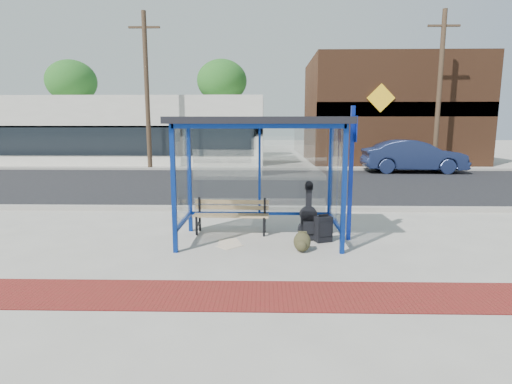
{
  "coord_description": "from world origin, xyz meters",
  "views": [
    {
      "loc": [
        0.11,
        -7.68,
        2.25
      ],
      "look_at": [
        -0.06,
        0.2,
        0.96
      ],
      "focal_mm": 28.0,
      "sensor_mm": 36.0,
      "label": 1
    }
  ],
  "objects_px": {
    "suitcase": "(323,229)",
    "parked_car": "(413,156)",
    "guitar_bag": "(308,220)",
    "backpack": "(302,242)",
    "fire_hydrant": "(461,162)",
    "bench": "(231,214)"
  },
  "relations": [
    {
      "from": "suitcase",
      "to": "backpack",
      "type": "distance_m",
      "value": 0.81
    },
    {
      "from": "guitar_bag",
      "to": "parked_car",
      "type": "height_order",
      "value": "parked_car"
    },
    {
      "from": "guitar_bag",
      "to": "parked_car",
      "type": "xyz_separation_m",
      "value": [
        6.47,
        12.1,
        0.39
      ]
    },
    {
      "from": "suitcase",
      "to": "parked_car",
      "type": "relative_size",
      "value": 0.11
    },
    {
      "from": "backpack",
      "to": "parked_car",
      "type": "xyz_separation_m",
      "value": [
        6.65,
        12.83,
        0.62
      ]
    },
    {
      "from": "fire_hydrant",
      "to": "bench",
      "type": "bearing_deg",
      "value": -130.23
    },
    {
      "from": "fire_hydrant",
      "to": "suitcase",
      "type": "bearing_deg",
      "value": -123.98
    },
    {
      "from": "bench",
      "to": "suitcase",
      "type": "xyz_separation_m",
      "value": [
        1.86,
        -0.62,
        -0.17
      ]
    },
    {
      "from": "parked_car",
      "to": "bench",
      "type": "bearing_deg",
      "value": 147.22
    },
    {
      "from": "bench",
      "to": "suitcase",
      "type": "bearing_deg",
      "value": -15.94
    },
    {
      "from": "guitar_bag",
      "to": "suitcase",
      "type": "distance_m",
      "value": 0.34
    },
    {
      "from": "backpack",
      "to": "parked_car",
      "type": "relative_size",
      "value": 0.08
    },
    {
      "from": "bench",
      "to": "fire_hydrant",
      "type": "xyz_separation_m",
      "value": [
        11.23,
        13.27,
        -0.06
      ]
    },
    {
      "from": "backpack",
      "to": "fire_hydrant",
      "type": "xyz_separation_m",
      "value": [
        9.84,
        14.54,
        0.19
      ]
    },
    {
      "from": "bench",
      "to": "parked_car",
      "type": "distance_m",
      "value": 14.09
    },
    {
      "from": "guitar_bag",
      "to": "backpack",
      "type": "height_order",
      "value": "guitar_bag"
    },
    {
      "from": "guitar_bag",
      "to": "fire_hydrant",
      "type": "height_order",
      "value": "guitar_bag"
    },
    {
      "from": "guitar_bag",
      "to": "parked_car",
      "type": "bearing_deg",
      "value": 61.1
    },
    {
      "from": "fire_hydrant",
      "to": "parked_car",
      "type": "bearing_deg",
      "value": -151.82
    },
    {
      "from": "suitcase",
      "to": "fire_hydrant",
      "type": "xyz_separation_m",
      "value": [
        9.36,
        13.89,
        0.11
      ]
    },
    {
      "from": "guitar_bag",
      "to": "bench",
      "type": "bearing_deg",
      "value": 160.53
    },
    {
      "from": "bench",
      "to": "parked_car",
      "type": "bearing_deg",
      "value": 57.71
    }
  ]
}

